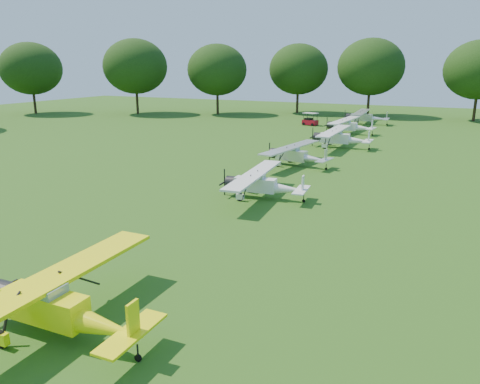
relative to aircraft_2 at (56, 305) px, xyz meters
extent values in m
plane|color=#2B5916|center=(-1.63, 16.19, -1.16)|extent=(160.00, 160.00, 0.00)
cylinder|color=black|center=(12.65, 72.40, 1.10)|extent=(0.44, 0.44, 4.51)
ellipsoid|color=black|center=(12.65, 72.40, 6.61)|extent=(10.52, 10.52, 8.94)
cylinder|color=black|center=(-3.75, 72.92, 1.21)|extent=(0.44, 0.44, 4.74)
ellipsoid|color=black|center=(-3.75, 72.92, 7.00)|extent=(11.05, 11.05, 9.39)
cylinder|color=black|center=(-16.38, 72.72, 1.08)|extent=(0.44, 0.44, 4.49)
ellipsoid|color=black|center=(-16.38, 72.72, 6.57)|extent=(10.47, 10.47, 8.90)
cylinder|color=black|center=(-28.52, 64.69, 1.06)|extent=(0.44, 0.44, 4.44)
ellipsoid|color=black|center=(-28.52, 64.69, 6.49)|extent=(10.36, 10.36, 8.80)
cylinder|color=black|center=(-41.79, 59.11, 1.23)|extent=(0.44, 0.44, 4.77)
ellipsoid|color=black|center=(-41.79, 59.11, 7.06)|extent=(11.14, 11.14, 9.47)
cylinder|color=black|center=(-58.65, 51.49, 1.12)|extent=(0.44, 0.44, 4.56)
ellipsoid|color=black|center=(-58.65, 51.49, 6.69)|extent=(10.64, 10.64, 9.04)
cube|color=#FFFC0A|center=(-0.47, -0.01, -0.17)|extent=(3.04, 0.94, 0.99)
cone|color=#FFFC0A|center=(2.08, 0.03, -0.31)|extent=(2.66, 0.89, 0.85)
cube|color=#8CA5B2|center=(-0.57, -0.01, 0.35)|extent=(1.52, 0.89, 0.52)
cylinder|color=black|center=(-2.27, -0.03, -0.17)|extent=(0.87, 1.00, 0.98)
cube|color=#FFFC0A|center=(-0.57, -0.01, 0.59)|extent=(1.52, 10.03, 0.13)
cube|color=#FFFC0A|center=(3.02, 0.05, 0.16)|extent=(0.10, 0.52, 1.23)
cube|color=#FFFC0A|center=(2.93, 0.05, -0.26)|extent=(0.84, 2.66, 0.09)
cylinder|color=black|center=(-1.21, -1.20, -0.88)|extent=(0.57, 0.16, 0.57)
cylinder|color=black|center=(-1.25, 1.16, -0.88)|extent=(0.57, 0.16, 0.57)
cylinder|color=black|center=(3.12, 0.05, -1.05)|extent=(0.23, 0.08, 0.23)
cube|color=white|center=(-0.80, 17.82, -0.26)|extent=(2.81, 1.09, 0.90)
cone|color=white|center=(1.50, 18.05, -0.39)|extent=(2.47, 1.01, 0.77)
cube|color=#8CA5B2|center=(-0.89, 17.81, 0.21)|extent=(1.45, 0.92, 0.47)
cylinder|color=black|center=(-2.43, 17.65, -0.26)|extent=(0.86, 0.97, 0.89)
cube|color=black|center=(-2.98, 17.60, -0.26)|extent=(0.06, 0.11, 1.80)
cube|color=white|center=(-0.89, 17.81, 0.43)|extent=(2.15, 9.18, 0.12)
cube|color=white|center=(2.36, 18.13, 0.04)|extent=(0.13, 0.48, 1.12)
cube|color=white|center=(2.27, 18.13, -0.34)|extent=(0.97, 2.46, 0.08)
cylinder|color=black|center=(-1.38, 16.68, -0.90)|extent=(0.53, 0.19, 0.51)
cylinder|color=black|center=(-1.60, 18.81, -0.90)|extent=(0.53, 0.19, 0.51)
cylinder|color=black|center=(2.44, 18.14, -1.06)|extent=(0.21, 0.09, 0.21)
cube|color=silver|center=(-2.07, 28.62, -0.25)|extent=(2.85, 1.19, 0.91)
cone|color=silver|center=(0.24, 28.29, -0.38)|extent=(2.50, 1.10, 0.78)
cube|color=#8CA5B2|center=(-2.16, 28.63, 0.22)|extent=(1.48, 0.98, 0.48)
cylinder|color=black|center=(-3.70, 28.84, -0.25)|extent=(0.89, 1.00, 0.90)
cube|color=black|center=(-4.25, 28.92, -0.25)|extent=(0.07, 0.11, 1.82)
cube|color=silver|center=(-2.16, 28.63, 0.44)|extent=(2.50, 9.25, 0.12)
cube|color=silver|center=(1.10, 28.17, 0.05)|extent=(0.15, 0.48, 1.12)
cube|color=silver|center=(1.01, 28.19, -0.34)|extent=(1.06, 2.50, 0.08)
cylinder|color=black|center=(-2.90, 27.64, -0.90)|extent=(0.53, 0.21, 0.52)
cylinder|color=black|center=(-2.61, 29.78, -0.90)|extent=(0.53, 0.21, 0.52)
cylinder|color=black|center=(1.18, 28.16, -1.06)|extent=(0.21, 0.10, 0.21)
cube|color=white|center=(-0.95, 39.30, -0.16)|extent=(3.07, 0.96, 1.00)
cone|color=white|center=(1.62, 39.34, -0.30)|extent=(2.68, 0.90, 0.86)
cube|color=#8CA5B2|center=(-1.04, 39.30, 0.37)|extent=(1.54, 0.90, 0.52)
cylinder|color=black|center=(-2.76, 39.27, -0.16)|extent=(0.87, 1.01, 0.99)
cube|color=black|center=(-3.38, 39.26, -0.16)|extent=(0.06, 0.12, 2.00)
cube|color=white|center=(-1.04, 39.30, 0.60)|extent=(1.55, 10.13, 0.13)
cube|color=white|center=(2.58, 39.36, 0.18)|extent=(0.10, 0.53, 1.24)
cube|color=white|center=(2.48, 39.36, -0.25)|extent=(0.86, 2.68, 0.09)
cylinder|color=black|center=(-1.69, 38.09, -0.87)|extent=(0.57, 0.16, 0.57)
cylinder|color=black|center=(-1.73, 40.48, -0.87)|extent=(0.57, 0.16, 0.57)
cylinder|color=black|center=(2.67, 39.36, -1.05)|extent=(0.23, 0.08, 0.23)
cube|color=white|center=(-2.36, 49.92, -0.18)|extent=(3.02, 1.06, 0.97)
cone|color=white|center=(0.15, 49.77, -0.32)|extent=(2.64, 0.99, 0.84)
cube|color=#8CA5B2|center=(-2.45, 49.93, 0.33)|extent=(1.53, 0.94, 0.51)
cylinder|color=black|center=(-4.12, 50.03, -0.18)|extent=(0.89, 1.01, 0.97)
cube|color=black|center=(-4.72, 50.06, -0.18)|extent=(0.06, 0.11, 1.95)
cube|color=white|center=(-2.45, 49.93, 0.56)|extent=(1.93, 9.90, 0.13)
cube|color=white|center=(1.07, 49.72, 0.14)|extent=(0.12, 0.52, 1.21)
cube|color=white|center=(0.98, 49.72, -0.28)|extent=(0.94, 2.64, 0.08)
cylinder|color=black|center=(-3.17, 48.81, -0.88)|extent=(0.56, 0.18, 0.56)
cylinder|color=black|center=(-3.03, 51.12, -0.88)|extent=(0.56, 0.18, 0.56)
cylinder|color=black|center=(1.16, 49.71, -1.05)|extent=(0.23, 0.09, 0.22)
cube|color=silver|center=(-2.40, 60.76, -0.15)|extent=(3.13, 1.10, 1.01)
cone|color=silver|center=(0.20, 60.92, -0.29)|extent=(2.74, 1.03, 0.87)
cube|color=#8CA5B2|center=(-2.49, 60.76, 0.38)|extent=(1.59, 0.98, 0.53)
cylinder|color=black|center=(-4.22, 60.65, -0.15)|extent=(0.92, 1.05, 1.00)
cube|color=black|center=(-4.84, 60.61, -0.15)|extent=(0.06, 0.12, 2.02)
cube|color=silver|center=(-2.49, 60.76, 0.62)|extent=(2.00, 10.26, 0.13)
cube|color=silver|center=(1.16, 60.98, 0.19)|extent=(0.13, 0.53, 1.25)
cube|color=silver|center=(1.06, 60.97, -0.25)|extent=(0.98, 2.74, 0.09)
cylinder|color=black|center=(-3.09, 59.52, -0.87)|extent=(0.59, 0.19, 0.58)
cylinder|color=black|center=(-3.24, 61.92, -0.87)|extent=(0.59, 0.19, 0.58)
cylinder|color=black|center=(1.25, 60.98, -1.04)|extent=(0.24, 0.09, 0.23)
cube|color=#A10B1D|center=(-8.86, 56.30, -0.72)|extent=(2.34, 1.64, 0.68)
cube|color=black|center=(-9.14, 56.37, -0.34)|extent=(1.10, 1.24, 0.44)
cube|color=white|center=(-8.86, 56.30, 0.60)|extent=(2.27, 1.71, 0.08)
cylinder|color=black|center=(-9.71, 55.89, -0.95)|extent=(0.45, 0.23, 0.43)
cylinder|color=black|center=(-9.42, 57.06, -0.95)|extent=(0.45, 0.23, 0.43)
cylinder|color=black|center=(-8.30, 55.54, -0.95)|extent=(0.45, 0.23, 0.43)
cylinder|color=black|center=(-8.01, 56.71, -0.95)|extent=(0.45, 0.23, 0.43)
camera|label=1|loc=(11.06, -9.62, 7.41)|focal=35.00mm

